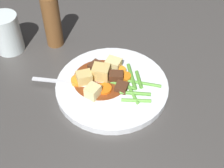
{
  "coord_description": "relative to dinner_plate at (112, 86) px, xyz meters",
  "views": [
    {
      "loc": [
        -0.31,
        0.38,
        0.53
      ],
      "look_at": [
        0.0,
        0.0,
        0.02
      ],
      "focal_mm": 48.65,
      "sensor_mm": 36.0,
      "label": 1
    }
  ],
  "objects": [
    {
      "name": "stew_sauce",
      "position": [
        0.03,
        0.01,
        0.01
      ],
      "size": [
        0.13,
        0.13,
        0.0
      ],
      "primitive_type": "cylinder",
      "color": "brown",
      "rests_on": "dinner_plate"
    },
    {
      "name": "potato_chunk_3",
      "position": [
        0.03,
        -0.0,
        0.03
      ],
      "size": [
        0.05,
        0.05,
        0.03
      ],
      "primitive_type": "cube",
      "rotation": [
        0.0,
        0.0,
        2.05
      ],
      "color": "#DBBC6B",
      "rests_on": "dinner_plate"
    },
    {
      "name": "potato_chunk_1",
      "position": [
        0.05,
        0.04,
        0.02
      ],
      "size": [
        0.04,
        0.05,
        0.03
      ],
      "primitive_type": "cube",
      "rotation": [
        0.0,
        0.0,
        2.56
      ],
      "color": "#DBBC6B",
      "rests_on": "dinner_plate"
    },
    {
      "name": "potato_chunk_2",
      "position": [
        0.01,
        0.06,
        0.02
      ],
      "size": [
        0.03,
        0.03,
        0.03
      ],
      "primitive_type": "cube",
      "rotation": [
        0.0,
        0.0,
        4.82
      ],
      "color": "#EAD68C",
      "rests_on": "dinner_plate"
    },
    {
      "name": "pepper_mill",
      "position": [
        0.23,
        -0.03,
        0.06
      ],
      "size": [
        0.05,
        0.05,
        0.15
      ],
      "primitive_type": "cylinder",
      "color": "brown",
      "rests_on": "ground_plane"
    },
    {
      "name": "green_bean_0",
      "position": [
        -0.06,
        -0.01,
        0.01
      ],
      "size": [
        0.06,
        0.05,
        0.01
      ],
      "primitive_type": "cylinder",
      "rotation": [
        0.0,
        1.57,
        0.59
      ],
      "color": "#599E38",
      "rests_on": "dinner_plate"
    },
    {
      "name": "green_bean_7",
      "position": [
        0.0,
        -0.02,
        0.01
      ],
      "size": [
        0.06,
        0.03,
        0.01
      ],
      "primitive_type": "cylinder",
      "rotation": [
        0.0,
        1.57,
        0.49
      ],
      "color": "#66AD42",
      "rests_on": "dinner_plate"
    },
    {
      "name": "meat_chunk_1",
      "position": [
        -0.03,
        -0.0,
        0.02
      ],
      "size": [
        0.03,
        0.03,
        0.02
      ],
      "primitive_type": "cube",
      "rotation": [
        0.0,
        0.0,
        0.35
      ],
      "color": "#4C2B19",
      "rests_on": "dinner_plate"
    },
    {
      "name": "meat_chunk_0",
      "position": [
        0.06,
        -0.01,
        0.02
      ],
      "size": [
        0.03,
        0.03,
        0.02
      ],
      "primitive_type": "cube",
      "rotation": [
        0.0,
        0.0,
        1.6
      ],
      "color": "#4C2B19",
      "rests_on": "dinner_plate"
    },
    {
      "name": "fork",
      "position": [
        0.08,
        0.06,
        0.01
      ],
      "size": [
        0.16,
        0.11,
        0.0
      ],
      "color": "silver",
      "rests_on": "dinner_plate"
    },
    {
      "name": "green_bean_2",
      "position": [
        -0.02,
        -0.05,
        0.01
      ],
      "size": [
        0.07,
        0.06,
        0.01
      ],
      "primitive_type": "cylinder",
      "rotation": [
        0.0,
        1.57,
        -0.72
      ],
      "color": "#599E38",
      "rests_on": "dinner_plate"
    },
    {
      "name": "ground_plane",
      "position": [
        0.0,
        0.0,
        -0.01
      ],
      "size": [
        3.0,
        3.0,
        0.0
      ],
      "primitive_type": "plane",
      "color": "#423F3D"
    },
    {
      "name": "carrot_slice_3",
      "position": [
        0.01,
        -0.04,
        0.01
      ],
      "size": [
        0.04,
        0.04,
        0.01
      ],
      "primitive_type": "cylinder",
      "rotation": [
        0.0,
        0.0,
        5.53
      ],
      "color": "orange",
      "rests_on": "dinner_plate"
    },
    {
      "name": "green_bean_1",
      "position": [
        -0.08,
        0.01,
        0.01
      ],
      "size": [
        0.06,
        0.05,
        0.01
      ],
      "primitive_type": "cylinder",
      "rotation": [
        0.0,
        1.57,
        0.64
      ],
      "color": "#66AD42",
      "rests_on": "dinner_plate"
    },
    {
      "name": "meat_chunk_2",
      "position": [
        0.0,
        -0.02,
        0.02
      ],
      "size": [
        0.04,
        0.04,
        0.02
      ],
      "primitive_type": "cube",
      "rotation": [
        0.0,
        0.0,
        2.21
      ],
      "color": "#4C2B19",
      "rests_on": "dinner_plate"
    },
    {
      "name": "carrot_slice_1",
      "position": [
        0.06,
        0.05,
        0.01
      ],
      "size": [
        0.05,
        0.05,
        0.01
      ],
      "primitive_type": "cylinder",
      "rotation": [
        0.0,
        0.0,
        5.46
      ],
      "color": "orange",
      "rests_on": "dinner_plate"
    },
    {
      "name": "green_bean_3",
      "position": [
        -0.06,
        -0.01,
        0.01
      ],
      "size": [
        0.06,
        0.04,
        0.01
      ],
      "primitive_type": "cylinder",
      "rotation": [
        0.0,
        1.57,
        -0.54
      ],
      "color": "#66AD42",
      "rests_on": "dinner_plate"
    },
    {
      "name": "water_glass",
      "position": [
        0.31,
        0.06,
        0.04
      ],
      "size": [
        0.07,
        0.07,
        0.1
      ],
      "primitive_type": "cylinder",
      "color": "silver",
      "rests_on": "ground_plane"
    },
    {
      "name": "green_bean_4",
      "position": [
        -0.06,
        -0.05,
        0.01
      ],
      "size": [
        0.08,
        0.04,
        0.01
      ],
      "primitive_type": "cylinder",
      "rotation": [
        0.0,
        1.57,
        0.45
      ],
      "color": "#599E38",
      "rests_on": "dinner_plate"
    },
    {
      "name": "carrot_slice_2",
      "position": [
        -0.01,
        -0.03,
        0.01
      ],
      "size": [
        0.04,
        0.04,
        0.01
      ],
      "primitive_type": "cylinder",
      "rotation": [
        0.0,
        0.0,
        1.02
      ],
      "color": "orange",
      "rests_on": "dinner_plate"
    },
    {
      "name": "potato_chunk_0",
      "position": [
        0.03,
        -0.04,
        0.02
      ],
      "size": [
        0.04,
        0.04,
        0.03
      ],
      "primitive_type": "cube",
      "rotation": [
        0.0,
        0.0,
        4.98
      ],
      "color": "#EAD68C",
      "rests_on": "dinner_plate"
    },
    {
      "name": "dinner_plate",
      "position": [
        0.0,
        0.0,
        0.0
      ],
      "size": [
        0.27,
        0.27,
        0.02
      ],
      "primitive_type": "cylinder",
      "color": "white",
      "rests_on": "ground_plane"
    },
    {
      "name": "green_bean_5",
      "position": [
        -0.02,
        -0.01,
        0.01
      ],
      "size": [
        0.07,
        0.03,
        0.01
      ],
      "primitive_type": "cylinder",
      "rotation": [
        0.0,
        1.57,
        0.32
      ],
      "color": "#599E38",
      "rests_on": "dinner_plate"
    },
    {
      "name": "green_bean_6",
      "position": [
        -0.04,
        -0.05,
        0.01
      ],
      "size": [
        0.05,
        0.04,
        0.01
      ],
      "primitive_type": "cylinder",
      "rotation": [
        0.0,
        1.57,
        -0.73
      ],
      "color": "#599E38",
      "rests_on": "dinner_plate"
    },
    {
      "name": "carrot_slice_0",
      "position": [
        -0.0,
        0.03,
        0.01
      ],
      "size": [
        0.05,
        0.05,
        0.01
      ],
      "primitive_type": "cylinder",
      "rotation": [
        0.0,
        0.0,
        5.7
      ],
      "color": "orange",
      "rests_on": "dinner_plate"
    }
  ]
}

